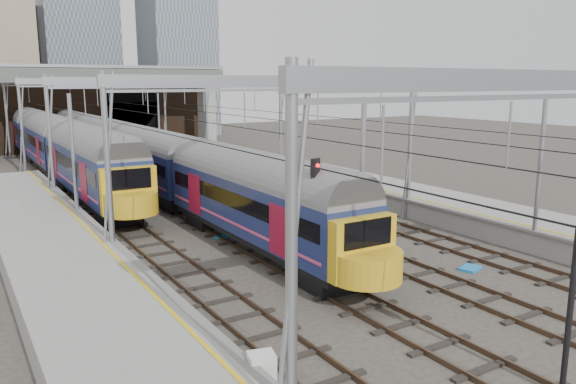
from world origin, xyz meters
TOP-DOWN VIEW (x-y plane):
  - ground at (0.00, 0.00)m, footprint 160.00×160.00m
  - platform_left at (-10.18, 2.50)m, footprint 4.32×55.00m
  - tracks at (0.00, 15.00)m, footprint 14.40×80.00m
  - overhead_line at (0.00, 21.49)m, footprint 16.80×80.00m
  - retaining_wall at (1.40, 51.93)m, footprint 28.00×2.75m
  - overbridge at (0.00, 46.00)m, footprint 28.00×3.00m
  - city_skyline at (2.73, 70.48)m, footprint 37.50×27.50m
  - train_main at (-2.00, 29.70)m, footprint 2.64×61.04m
  - train_second at (-6.00, 46.52)m, footprint 2.91×67.27m
  - signal_near_left at (-2.70, 1.39)m, footprint 0.39×0.47m
  - signal_near_centre at (-1.41, -7.69)m, footprint 0.32×0.45m
  - relay_cabinet at (-7.80, -4.02)m, footprint 0.74×0.67m
  - equip_cover_a at (2.54, 6.13)m, footprint 0.99×0.79m
  - equip_cover_b at (-2.46, 9.71)m, footprint 0.86×0.73m
  - equip_cover_c at (4.17, 0.02)m, footprint 1.09×0.91m

SIDE VIEW (x-z plane):
  - ground at x=0.00m, z-range 0.00..0.00m
  - tracks at x=0.00m, z-range -0.09..0.13m
  - equip_cover_b at x=-2.46m, z-range 0.00..0.09m
  - equip_cover_a at x=2.54m, z-range 0.00..0.10m
  - equip_cover_c at x=4.17m, z-range 0.00..0.11m
  - platform_left at x=-10.18m, z-range -0.01..1.11m
  - relay_cabinet at x=-7.80m, z-range 0.00..1.26m
  - train_main at x=-2.00m, z-range 0.09..4.69m
  - train_second at x=-6.00m, z-range 0.07..5.04m
  - signal_near_centre at x=-1.41m, z-range 0.62..5.07m
  - signal_near_left at x=-2.70m, z-range 0.64..5.58m
  - retaining_wall at x=1.40m, z-range -0.17..8.83m
  - overhead_line at x=0.00m, z-range 2.57..10.57m
  - overbridge at x=0.00m, z-range 2.64..11.89m
  - city_skyline at x=2.73m, z-range -12.91..47.09m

